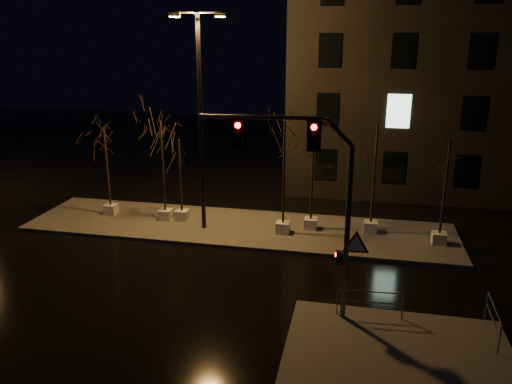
# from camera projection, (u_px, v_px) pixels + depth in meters

# --- Properties ---
(ground) EXTENTS (90.00, 90.00, 0.00)m
(ground) POSITION_uv_depth(u_px,v_px,m) (202.00, 281.00, 20.26)
(ground) COLOR black
(ground) RESTS_ON ground
(median) EXTENTS (22.00, 5.00, 0.15)m
(median) POSITION_uv_depth(u_px,v_px,m) (238.00, 227.00, 25.84)
(median) COLOR #4D4B44
(median) RESTS_ON ground
(sidewalk_corner) EXTENTS (7.00, 5.00, 0.15)m
(sidewalk_corner) POSITION_uv_depth(u_px,v_px,m) (398.00, 354.00, 15.49)
(sidewalk_corner) COLOR #4D4B44
(sidewalk_corner) RESTS_ON ground
(building) EXTENTS (25.00, 12.00, 15.00)m
(building) POSITION_uv_depth(u_px,v_px,m) (492.00, 70.00, 32.13)
(building) COLOR black
(building) RESTS_ON ground
(tree_0) EXTENTS (1.80, 1.80, 4.97)m
(tree_0) POSITION_uv_depth(u_px,v_px,m) (105.00, 147.00, 26.50)
(tree_0) COLOR silver
(tree_0) RESTS_ON median
(tree_1) EXTENTS (1.80, 1.80, 5.47)m
(tree_1) POSITION_uv_depth(u_px,v_px,m) (162.00, 143.00, 25.55)
(tree_1) COLOR silver
(tree_1) RESTS_ON median
(tree_2) EXTENTS (1.80, 1.80, 4.48)m
(tree_2) POSITION_uv_depth(u_px,v_px,m) (179.00, 158.00, 25.70)
(tree_2) COLOR silver
(tree_2) RESTS_ON median
(tree_3) EXTENTS (1.80, 1.80, 5.79)m
(tree_3) POSITION_uv_depth(u_px,v_px,m) (284.00, 146.00, 23.66)
(tree_3) COLOR silver
(tree_3) RESTS_ON median
(tree_4) EXTENTS (1.80, 1.80, 4.88)m
(tree_4) POSITION_uv_depth(u_px,v_px,m) (313.00, 158.00, 24.38)
(tree_4) COLOR silver
(tree_4) RESTS_ON median
(tree_5) EXTENTS (1.80, 1.80, 5.65)m
(tree_5) POSITION_uv_depth(u_px,v_px,m) (376.00, 148.00, 23.78)
(tree_5) COLOR silver
(tree_5) RESTS_ON median
(tree_6) EXTENTS (1.80, 1.80, 5.17)m
(tree_6) POSITION_uv_depth(u_px,v_px,m) (448.00, 163.00, 22.46)
(tree_6) COLOR silver
(tree_6) RESTS_ON median
(traffic_signal_mast) EXTENTS (5.71, 0.47, 6.97)m
(traffic_signal_mast) POSITION_uv_depth(u_px,v_px,m) (314.00, 190.00, 16.25)
(traffic_signal_mast) COLOR #515358
(traffic_signal_mast) RESTS_ON sidewalk_corner
(streetlight_main) EXTENTS (2.62, 0.77, 10.49)m
(streetlight_main) POSITION_uv_depth(u_px,v_px,m) (200.00, 109.00, 23.84)
(streetlight_main) COLOR black
(streetlight_main) RESTS_ON median
(guard_rail_a) EXTENTS (2.26, 0.21, 0.98)m
(guard_rail_a) POSITION_uv_depth(u_px,v_px,m) (370.00, 300.00, 17.23)
(guard_rail_a) COLOR #515358
(guard_rail_a) RESTS_ON sidewalk_corner
(guard_rail_b) EXTENTS (0.13, 2.17, 1.03)m
(guard_rail_b) POSITION_uv_depth(u_px,v_px,m) (493.00, 317.00, 16.13)
(guard_rail_b) COLOR #515358
(guard_rail_b) RESTS_ON sidewalk_corner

